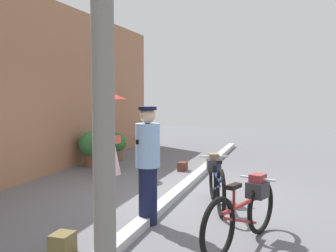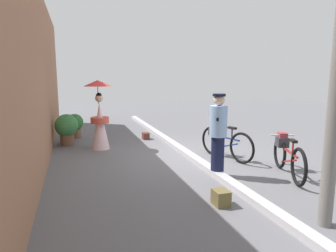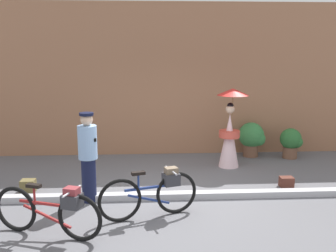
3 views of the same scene
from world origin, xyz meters
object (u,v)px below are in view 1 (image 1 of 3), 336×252
person_with_parasol (110,134)px  potted_plant_small (92,146)px  backpack_spare (183,166)px  potted_plant_by_door (117,145)px  person_officer (148,162)px  utility_pole (102,17)px  backpack_on_pavement (63,243)px  bicycle_near_officer (245,210)px  bicycle_far_side (216,180)px

person_with_parasol → potted_plant_small: person_with_parasol is taller
backpack_spare → person_with_parasol: bearing=120.2°
backpack_spare → potted_plant_by_door: bearing=67.5°
person_officer → backpack_spare: (3.88, 0.54, -0.77)m
potted_plant_by_door → person_with_parasol: bearing=-159.9°
person_officer → person_with_parasol: 3.63m
person_with_parasol → utility_pole: 6.02m
person_officer → potted_plant_small: person_officer is taller
potted_plant_small → person_officer: bearing=-142.8°
potted_plant_small → backpack_spare: size_ratio=3.37×
person_with_parasol → backpack_on_pavement: 4.59m
bicycle_near_officer → backpack_on_pavement: 2.16m
backpack_on_pavement → backpack_spare: bearing=-0.2°
bicycle_far_side → potted_plant_small: bearing=53.9°
backpack_spare → utility_pole: utility_pole is taller
bicycle_near_officer → potted_plant_by_door: bicycle_near_officer is taller
potted_plant_by_door → potted_plant_small: size_ratio=0.87×
person_with_parasol → potted_plant_small: size_ratio=2.08×
bicycle_near_officer → backpack_spare: bearing=24.3°
bicycle_near_officer → utility_pole: utility_pole is taller
person_officer → utility_pole: bearing=-168.4°
backpack_spare → utility_pole: size_ratio=0.06×
bicycle_far_side → person_with_parasol: person_with_parasol is taller
bicycle_far_side → person_with_parasol: (1.86, 2.77, 0.48)m
person_officer → potted_plant_small: size_ratio=1.83×
backpack_on_pavement → backpack_spare: (5.14, -0.02, -0.02)m
backpack_spare → backpack_on_pavement: bearing=179.8°
potted_plant_small → backpack_spare: potted_plant_small is taller
backpack_spare → bicycle_near_officer: bearing=-155.7°
potted_plant_small → backpack_on_pavement: (-5.06, -2.32, -0.38)m
person_with_parasol → potted_plant_small: (0.78, 0.86, -0.40)m
potted_plant_by_door → backpack_on_pavement: bearing=-160.8°
bicycle_near_officer → person_with_parasol: (3.37, 3.39, 0.49)m
backpack_on_pavement → backpack_spare: backpack_on_pavement is taller
backpack_on_pavement → utility_pole: utility_pole is taller
bicycle_far_side → potted_plant_by_door: size_ratio=2.11×
utility_pole → potted_plant_small: bearing=28.9°
bicycle_near_officer → utility_pole: (-1.91, 0.91, 1.98)m
utility_pole → potted_plant_by_door: bearing=24.0°
person_with_parasol → potted_plant_small: 1.23m
person_with_parasol → potted_plant_by_door: size_ratio=2.40×
potted_plant_by_door → utility_pole: utility_pole is taller
bicycle_near_officer → backpack_spare: 4.65m
person_officer → bicycle_far_side: bearing=-33.0°
bicycle_near_officer → person_officer: size_ratio=1.04×
bicycle_far_side → potted_plant_by_door: bicycle_far_side is taller
backpack_on_pavement → utility_pole: size_ratio=0.06×
bicycle_near_officer → bicycle_far_side: 1.63m
potted_plant_small → backpack_on_pavement: 5.58m
potted_plant_small → utility_pole: bearing=-151.1°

